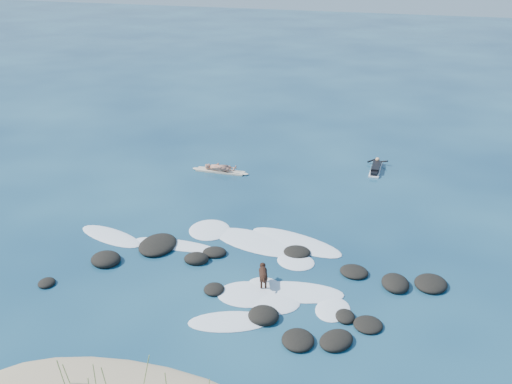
% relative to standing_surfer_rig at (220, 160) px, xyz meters
% --- Properties ---
extents(ground, '(160.00, 160.00, 0.00)m').
position_rel_standing_surfer_rig_xyz_m(ground, '(4.00, -7.72, -0.66)').
color(ground, '#0A2642').
rests_on(ground, ground).
extents(reef_rocks, '(13.23, 6.05, 0.43)m').
position_rel_standing_surfer_rig_xyz_m(reef_rocks, '(4.91, -8.84, -0.58)').
color(reef_rocks, black).
rests_on(reef_rocks, ground).
extents(breaking_foam, '(11.37, 7.61, 0.12)m').
position_rel_standing_surfer_rig_xyz_m(breaking_foam, '(4.12, -7.88, -0.65)').
color(breaking_foam, white).
rests_on(breaking_foam, ground).
extents(standing_surfer_rig, '(2.96, 0.60, 1.68)m').
position_rel_standing_surfer_rig_xyz_m(standing_surfer_rig, '(0.00, 0.00, 0.00)').
color(standing_surfer_rig, beige).
rests_on(standing_surfer_rig, ground).
extents(paddling_surfer_rig, '(1.08, 2.40, 0.42)m').
position_rel_standing_surfer_rig_xyz_m(paddling_surfer_rig, '(7.33, 2.71, -0.52)').
color(paddling_surfer_rig, white).
rests_on(paddling_surfer_rig, ground).
extents(dog, '(0.53, 1.05, 0.69)m').
position_rel_standing_surfer_rig_xyz_m(dog, '(5.17, -9.08, -0.20)').
color(dog, black).
rests_on(dog, ground).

